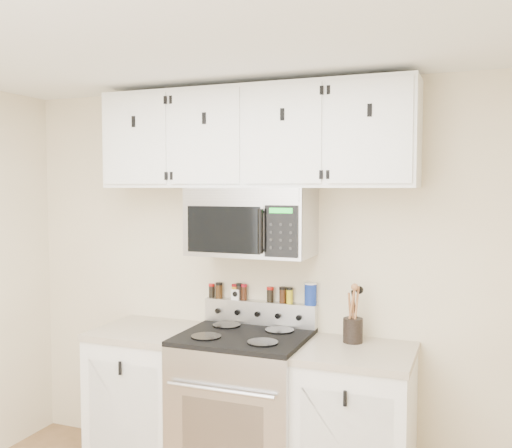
{
  "coord_description": "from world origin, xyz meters",
  "views": [
    {
      "loc": [
        1.3,
        -1.73,
        1.84
      ],
      "look_at": [
        0.07,
        1.45,
        1.62
      ],
      "focal_mm": 40.0,
      "sensor_mm": 36.0,
      "label": 1
    }
  ],
  "objects_px": {
    "utensil_crock": "(353,328)",
    "salt_canister": "(311,294)",
    "range": "(244,408)",
    "microwave": "(251,222)"
  },
  "relations": [
    {
      "from": "microwave",
      "to": "salt_canister",
      "type": "relative_size",
      "value": 5.35
    },
    {
      "from": "microwave",
      "to": "salt_canister",
      "type": "bearing_deg",
      "value": 24.61
    },
    {
      "from": "microwave",
      "to": "salt_canister",
      "type": "xyz_separation_m",
      "value": [
        0.34,
        0.16,
        -0.46
      ]
    },
    {
      "from": "range",
      "to": "microwave",
      "type": "xyz_separation_m",
      "value": [
        0.0,
        0.13,
        1.14
      ]
    },
    {
      "from": "range",
      "to": "utensil_crock",
      "type": "xyz_separation_m",
      "value": [
        0.64,
        0.16,
        0.52
      ]
    },
    {
      "from": "range",
      "to": "salt_canister",
      "type": "height_order",
      "value": "salt_canister"
    },
    {
      "from": "utensil_crock",
      "to": "salt_canister",
      "type": "height_order",
      "value": "utensil_crock"
    },
    {
      "from": "range",
      "to": "salt_canister",
      "type": "bearing_deg",
      "value": 39.7
    },
    {
      "from": "utensil_crock",
      "to": "salt_canister",
      "type": "xyz_separation_m",
      "value": [
        -0.3,
        0.12,
        0.17
      ]
    },
    {
      "from": "utensil_crock",
      "to": "range",
      "type": "bearing_deg",
      "value": -165.66
    }
  ]
}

